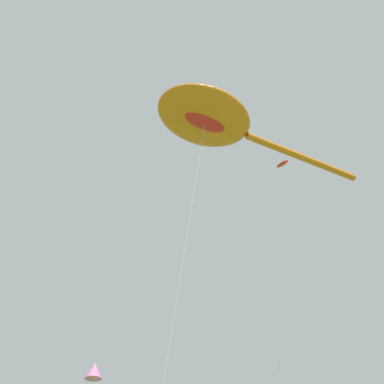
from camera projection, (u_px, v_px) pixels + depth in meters
name	position (u px, v px, depth m)	size (l,w,h in m)	color
big_show_kite	(210.00, 120.00, 20.80)	(11.42, 9.12, 19.38)	orange
small_kite_box_yellow	(282.00, 168.00, 32.16)	(1.92, 4.83, 26.07)	red
small_kite_delta_white	(94.00, 371.00, 14.99)	(3.48, 2.00, 7.40)	pink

